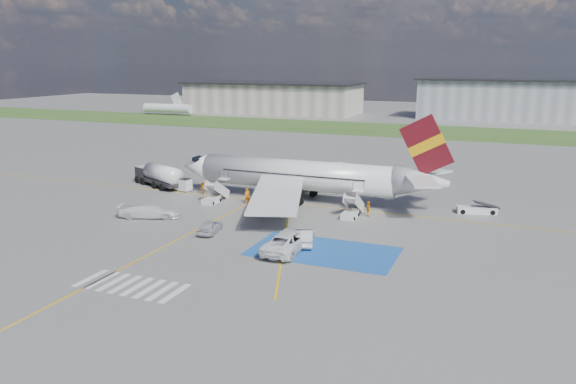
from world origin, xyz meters
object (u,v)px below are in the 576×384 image
(gpu_cart, at_px, (183,185))
(van_white_a, at_px, (289,237))
(car_silver_a, at_px, (210,226))
(van_white_b, at_px, (149,209))
(airliner, at_px, (307,176))
(belt_loader, at_px, (477,210))
(car_silver_b, at_px, (304,237))
(fuel_tanker, at_px, (159,177))

(gpu_cart, bearing_deg, van_white_a, -26.03)
(car_silver_a, height_order, van_white_b, van_white_b)
(airliner, xyz_separation_m, gpu_cart, (-18.08, -1.25, -2.56))
(belt_loader, distance_m, van_white_b, 39.02)
(belt_loader, height_order, car_silver_b, car_silver_b)
(fuel_tanker, relative_size, van_white_b, 1.83)
(belt_loader, height_order, van_white_b, van_white_b)
(van_white_b, bearing_deg, car_silver_b, -115.85)
(airliner, xyz_separation_m, belt_loader, (21.02, 2.29, -3.02))
(belt_loader, bearing_deg, fuel_tanker, 165.88)
(airliner, height_order, van_white_b, airliner)
(belt_loader, relative_size, van_white_a, 0.78)
(gpu_cart, bearing_deg, car_silver_b, -21.83)
(gpu_cart, relative_size, van_white_b, 0.45)
(airliner, distance_m, belt_loader, 21.36)
(airliner, height_order, gpu_cart, airliner)
(fuel_tanker, xyz_separation_m, van_white_a, (28.11, -18.58, -0.14))
(car_silver_b, bearing_deg, fuel_tanker, -49.34)
(belt_loader, xyz_separation_m, car_silver_a, (-25.63, -19.29, 0.35))
(airliner, bearing_deg, car_silver_b, -70.19)
(airliner, height_order, belt_loader, airliner)
(car_silver_a, distance_m, van_white_a, 9.94)
(car_silver_b, bearing_deg, van_white_b, -25.81)
(car_silver_b, relative_size, van_white_b, 0.89)
(car_silver_a, distance_m, car_silver_b, 10.64)
(airliner, distance_m, gpu_cart, 18.31)
(car_silver_a, bearing_deg, airliner, -115.31)
(gpu_cart, xyz_separation_m, van_white_a, (23.25, -17.45, 0.42))
(fuel_tanker, height_order, van_white_a, fuel_tanker)
(van_white_a, bearing_deg, fuel_tanker, -35.23)
(gpu_cart, xyz_separation_m, belt_loader, (39.11, 3.54, -0.46))
(airliner, height_order, van_white_a, airliner)
(fuel_tanker, height_order, gpu_cart, fuel_tanker)
(fuel_tanker, height_order, van_white_b, fuel_tanker)
(fuel_tanker, relative_size, van_white_a, 1.48)
(van_white_a, xyz_separation_m, van_white_b, (-19.36, 4.20, -0.20))
(van_white_a, height_order, van_white_b, van_white_a)
(gpu_cart, distance_m, car_silver_a, 20.73)
(fuel_tanker, xyz_separation_m, van_white_b, (8.75, -14.37, -0.34))
(fuel_tanker, bearing_deg, airliner, 25.13)
(car_silver_a, xyz_separation_m, car_silver_b, (10.63, 0.28, 0.07))
(van_white_a, bearing_deg, airliner, -76.32)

